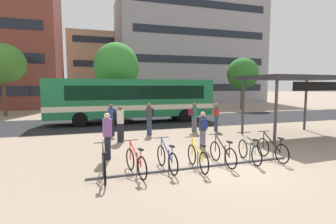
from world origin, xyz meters
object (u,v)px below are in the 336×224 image
at_px(commuter_red_pack_3, 216,115).
at_px(street_tree_0, 116,67).
at_px(commuter_olive_pack_4, 107,133).
at_px(commuter_black_pack_1, 149,117).
at_px(parked_bicycle_black_0, 104,166).
at_px(street_tree_1, 2,64).
at_px(street_tree_2, 243,74).
at_px(city_bus, 132,99).
at_px(parked_bicycle_black_4, 223,154).
at_px(parked_bicycle_silver_5, 249,151).
at_px(parked_bicycle_yellow_3, 198,158).
at_px(parked_bicycle_red_1, 136,162).
at_px(parked_bicycle_black_6, 272,149).
at_px(transit_shelter, 295,80).
at_px(commuter_black_pack_6, 120,121).
at_px(commuter_navy_pack_5, 112,117).
at_px(commuter_navy_pack_0, 203,128).
at_px(parked_bicycle_blue_2, 167,159).
at_px(commuter_maroon_pack_2, 194,115).

height_order(commuter_red_pack_3, street_tree_0, street_tree_0).
bearing_deg(commuter_olive_pack_4, commuter_black_pack_1, 158.00).
bearing_deg(street_tree_0, parked_bicycle_black_0, -97.68).
bearing_deg(street_tree_1, commuter_olive_pack_4, -64.95).
distance_m(street_tree_0, street_tree_2, 15.12).
distance_m(city_bus, street_tree_2, 16.01).
relative_size(parked_bicycle_black_4, parked_bicycle_silver_5, 1.01).
bearing_deg(parked_bicycle_yellow_3, commuter_red_pack_3, -31.44).
relative_size(city_bus, parked_bicycle_silver_5, 7.03).
bearing_deg(street_tree_0, street_tree_2, 11.22).
height_order(parked_bicycle_red_1, parked_bicycle_black_6, same).
relative_size(parked_bicycle_yellow_3, transit_shelter, 0.32).
height_order(parked_bicycle_red_1, parked_bicycle_silver_5, same).
bearing_deg(parked_bicycle_black_6, street_tree_1, 36.33).
xyz_separation_m(parked_bicycle_yellow_3, commuter_black_pack_6, (-1.92, 4.89, 0.63)).
bearing_deg(parked_bicycle_red_1, parked_bicycle_yellow_3, -103.36).
relative_size(parked_bicycle_black_0, commuter_navy_pack_5, 0.98).
xyz_separation_m(parked_bicycle_red_1, parked_bicycle_yellow_3, (2.02, -0.09, 0.00)).
height_order(street_tree_0, street_tree_2, street_tree_0).
xyz_separation_m(commuter_red_pack_3, street_tree_2, (9.97, 12.24, 3.17)).
bearing_deg(street_tree_1, street_tree_0, -19.57).
height_order(parked_bicycle_black_6, commuter_navy_pack_5, commuter_navy_pack_5).
bearing_deg(commuter_black_pack_1, street_tree_1, -107.29).
height_order(parked_bicycle_red_1, commuter_navy_pack_5, commuter_navy_pack_5).
distance_m(parked_bicycle_black_0, parked_bicycle_yellow_3, 2.98).
bearing_deg(transit_shelter, commuter_navy_pack_0, -170.02).
bearing_deg(parked_bicycle_black_4, parked_bicycle_black_6, -92.69).
relative_size(parked_bicycle_silver_5, commuter_black_pack_6, 0.98).
height_order(parked_bicycle_blue_2, commuter_maroon_pack_2, commuter_maroon_pack_2).
xyz_separation_m(city_bus, street_tree_2, (14.20, 7.02, 2.36)).
bearing_deg(parked_bicycle_yellow_3, city_bus, 2.73).
bearing_deg(transit_shelter, commuter_black_pack_6, 170.34).
height_order(parked_bicycle_silver_5, street_tree_0, street_tree_0).
xyz_separation_m(commuter_navy_pack_0, commuter_olive_pack_4, (-4.01, -0.31, 0.07)).
bearing_deg(transit_shelter, parked_bicycle_red_1, -160.84).
height_order(parked_bicycle_yellow_3, commuter_navy_pack_0, commuter_navy_pack_0).
distance_m(commuter_navy_pack_5, commuter_black_pack_6, 1.66).
relative_size(commuter_navy_pack_0, commuter_black_pack_6, 0.92).
relative_size(transit_shelter, commuter_navy_pack_0, 3.35).
relative_size(city_bus, commuter_maroon_pack_2, 7.06).
bearing_deg(city_bus, commuter_navy_pack_5, 68.27).
xyz_separation_m(parked_bicycle_red_1, parked_bicycle_black_4, (3.04, 0.09, 0.00)).
height_order(transit_shelter, street_tree_2, street_tree_2).
relative_size(parked_bicycle_black_6, commuter_navy_pack_0, 1.06).
xyz_separation_m(parked_bicycle_silver_5, commuter_maroon_pack_2, (0.50, 6.18, 0.60)).
bearing_deg(commuter_black_pack_1, parked_bicycle_red_1, 16.26).
bearing_deg(transit_shelter, parked_bicycle_yellow_3, -155.17).
xyz_separation_m(parked_bicycle_black_0, street_tree_0, (2.08, 15.45, 3.97)).
bearing_deg(parked_bicycle_blue_2, commuter_black_pack_1, -13.10).
xyz_separation_m(transit_shelter, street_tree_1, (-17.80, 15.32, 1.68)).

